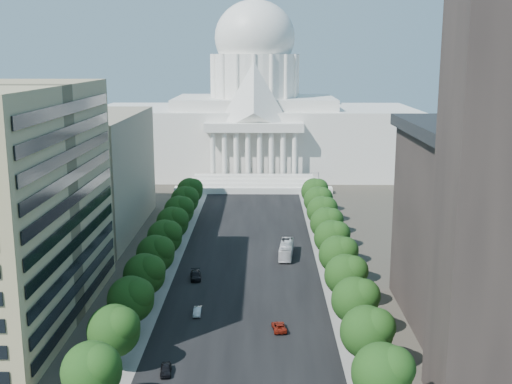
{
  "coord_description": "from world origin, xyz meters",
  "views": [
    {
      "loc": [
        3.3,
        -60.91,
        44.64
      ],
      "look_at": [
        1.65,
        81.39,
        14.16
      ],
      "focal_mm": 45.0,
      "sensor_mm": 36.0,
      "label": 1
    }
  ],
  "objects_px": {
    "city_bus": "(286,250)",
    "car_silver": "(197,311)",
    "car_dark_a": "(166,370)",
    "car_red": "(279,327)",
    "car_dark_b": "(196,276)"
  },
  "relations": [
    {
      "from": "car_red",
      "to": "city_bus",
      "type": "relative_size",
      "value": 0.39
    },
    {
      "from": "car_red",
      "to": "car_dark_a",
      "type": "bearing_deg",
      "value": 34.43
    },
    {
      "from": "car_red",
      "to": "car_silver",
      "type": "bearing_deg",
      "value": -31.84
    },
    {
      "from": "car_red",
      "to": "car_dark_b",
      "type": "relative_size",
      "value": 0.88
    },
    {
      "from": "car_dark_a",
      "to": "car_silver",
      "type": "distance_m",
      "value": 21.44
    },
    {
      "from": "car_red",
      "to": "car_dark_b",
      "type": "xyz_separation_m",
      "value": [
        -16.39,
        24.63,
        0.12
      ]
    },
    {
      "from": "city_bus",
      "to": "car_silver",
      "type": "bearing_deg",
      "value": -111.06
    },
    {
      "from": "car_dark_a",
      "to": "car_silver",
      "type": "relative_size",
      "value": 1.01
    },
    {
      "from": "car_dark_a",
      "to": "car_red",
      "type": "relative_size",
      "value": 0.85
    },
    {
      "from": "car_dark_b",
      "to": "city_bus",
      "type": "bearing_deg",
      "value": 31.58
    },
    {
      "from": "car_silver",
      "to": "car_dark_b",
      "type": "xyz_separation_m",
      "value": [
        -2.23,
        18.29,
        0.12
      ]
    },
    {
      "from": "car_dark_a",
      "to": "city_bus",
      "type": "bearing_deg",
      "value": 65.06
    },
    {
      "from": "car_dark_a",
      "to": "city_bus",
      "type": "relative_size",
      "value": 0.33
    },
    {
      "from": "car_dark_a",
      "to": "car_red",
      "type": "bearing_deg",
      "value": 36.43
    },
    {
      "from": "car_silver",
      "to": "car_dark_b",
      "type": "distance_m",
      "value": 18.43
    }
  ]
}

